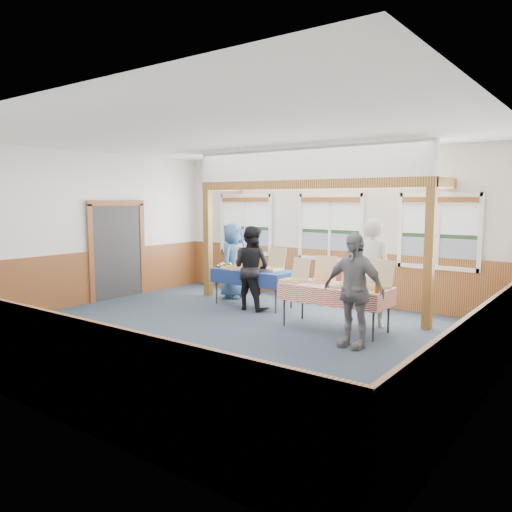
% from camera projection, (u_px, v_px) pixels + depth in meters
% --- Properties ---
extents(floor, '(8.00, 8.00, 0.00)m').
position_uv_depth(floor, '(229.00, 334.00, 8.18)').
color(floor, '#273140').
rests_on(floor, ground).
extents(ceiling, '(8.00, 8.00, 0.00)m').
position_uv_depth(ceiling, '(227.00, 135.00, 7.82)').
color(ceiling, white).
rests_on(ceiling, wall_back).
extents(wall_back, '(8.00, 0.00, 8.00)m').
position_uv_depth(wall_back, '(331.00, 227.00, 10.80)').
color(wall_back, silver).
rests_on(wall_back, floor).
extents(wall_front, '(8.00, 0.00, 8.00)m').
position_uv_depth(wall_front, '(14.00, 257.00, 5.20)').
color(wall_front, silver).
rests_on(wall_front, floor).
extents(wall_left, '(0.00, 8.00, 8.00)m').
position_uv_depth(wall_left, '(80.00, 228.00, 10.36)').
color(wall_left, silver).
rests_on(wall_left, floor).
extents(wall_right, '(0.00, 8.00, 8.00)m').
position_uv_depth(wall_right, '(500.00, 253.00, 5.64)').
color(wall_right, silver).
rests_on(wall_right, floor).
extents(wainscot_back, '(7.98, 0.05, 1.10)m').
position_uv_depth(wainscot_back, '(330.00, 275.00, 10.90)').
color(wainscot_back, brown).
rests_on(wainscot_back, floor).
extents(wainscot_front, '(7.98, 0.05, 1.10)m').
position_uv_depth(wainscot_front, '(22.00, 354.00, 5.34)').
color(wainscot_front, brown).
rests_on(wainscot_front, floor).
extents(wainscot_left, '(0.05, 6.98, 1.10)m').
position_uv_depth(wainscot_left, '(82.00, 278.00, 10.47)').
color(wainscot_left, brown).
rests_on(wainscot_left, floor).
extents(wainscot_right, '(0.05, 6.98, 1.10)m').
position_uv_depth(wainscot_right, '(493.00, 342.00, 5.78)').
color(wainscot_right, brown).
rests_on(wainscot_right, floor).
extents(cased_opening, '(0.06, 1.30, 2.10)m').
position_uv_depth(cased_opening, '(117.00, 251.00, 11.12)').
color(cased_opening, '#2E2E2E').
rests_on(cased_opening, wall_left).
extents(window_left, '(1.56, 0.10, 1.46)m').
position_uv_depth(window_left, '(246.00, 221.00, 12.11)').
color(window_left, white).
rests_on(window_left, wall_back).
extents(window_mid, '(1.56, 0.10, 1.46)m').
position_uv_depth(window_mid, '(330.00, 224.00, 10.76)').
color(window_mid, white).
rests_on(window_mid, wall_back).
extents(window_right, '(1.56, 0.10, 1.46)m').
position_uv_depth(window_right, '(439.00, 227.00, 9.40)').
color(window_right, white).
rests_on(window_right, wall_back).
extents(post_left, '(0.15, 0.15, 2.40)m').
position_uv_depth(post_left, '(208.00, 243.00, 11.36)').
color(post_left, brown).
rests_on(post_left, floor).
extents(post_right, '(0.15, 0.15, 2.40)m').
position_uv_depth(post_right, '(429.00, 259.00, 8.41)').
color(post_right, brown).
rests_on(post_right, floor).
extents(cross_beam, '(5.15, 0.18, 0.18)m').
position_uv_depth(cross_beam, '(303.00, 184.00, 9.74)').
color(cross_beam, brown).
rests_on(cross_beam, post_left).
extents(table_left, '(1.85, 1.34, 0.76)m').
position_uv_depth(table_left, '(253.00, 273.00, 10.29)').
color(table_left, '#2E2E2E').
rests_on(table_left, floor).
extents(table_right, '(1.86, 0.86, 0.76)m').
position_uv_depth(table_right, '(335.00, 289.00, 8.42)').
color(table_right, '#2E2E2E').
rests_on(table_right, floor).
extents(pizza_box_a, '(0.47, 0.55, 0.44)m').
position_uv_depth(pizza_box_a, '(235.00, 265.00, 10.42)').
color(pizza_box_a, tan).
rests_on(pizza_box_a, table_left).
extents(pizza_box_b, '(0.42, 0.51, 0.45)m').
position_uv_depth(pizza_box_b, '(272.00, 267.00, 10.20)').
color(pizza_box_b, tan).
rests_on(pizza_box_b, table_left).
extents(pizza_box_c, '(0.41, 0.49, 0.41)m').
position_uv_depth(pizza_box_c, '(295.00, 278.00, 8.77)').
color(pizza_box_c, tan).
rests_on(pizza_box_c, table_right).
extents(pizza_box_d, '(0.48, 0.55, 0.44)m').
position_uv_depth(pizza_box_d, '(322.00, 278.00, 8.77)').
color(pizza_box_d, tan).
rests_on(pizza_box_d, table_right).
extents(pizza_box_e, '(0.47, 0.55, 0.47)m').
position_uv_depth(pizza_box_e, '(347.00, 283.00, 8.20)').
color(pizza_box_e, tan).
rests_on(pizza_box_e, table_right).
extents(pizza_box_f, '(0.52, 0.58, 0.45)m').
position_uv_depth(pizza_box_f, '(376.00, 284.00, 8.13)').
color(pizza_box_f, tan).
rests_on(pizza_box_f, table_right).
extents(veggie_tray, '(0.38, 0.38, 0.09)m').
position_uv_depth(veggie_tray, '(225.00, 265.00, 10.72)').
color(veggie_tray, black).
rests_on(veggie_tray, table_left).
extents(drink_glass, '(0.07, 0.07, 0.15)m').
position_uv_depth(drink_glass, '(377.00, 288.00, 7.71)').
color(drink_glass, '#8D5617').
rests_on(drink_glass, table_right).
extents(woman_white, '(0.75, 0.56, 1.88)m').
position_uv_depth(woman_white, '(371.00, 272.00, 8.63)').
color(woman_white, silver).
rests_on(woman_white, floor).
extents(woman_black, '(0.82, 0.64, 1.68)m').
position_uv_depth(woman_black, '(251.00, 268.00, 9.95)').
color(woman_black, black).
rests_on(woman_black, floor).
extents(man_blue, '(0.71, 0.92, 1.68)m').
position_uv_depth(man_blue, '(233.00, 260.00, 11.16)').
color(man_blue, '#396090').
rests_on(man_blue, floor).
extents(person_grey, '(1.05, 0.52, 1.72)m').
position_uv_depth(person_grey, '(353.00, 290.00, 7.40)').
color(person_grey, slate).
rests_on(person_grey, floor).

